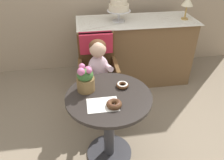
# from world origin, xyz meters

# --- Properties ---
(ground_plane) EXTENTS (8.00, 8.00, 0.00)m
(ground_plane) POSITION_xyz_m (0.00, 0.00, 0.00)
(ground_plane) COLOR gray
(cafe_table) EXTENTS (0.72, 0.72, 0.72)m
(cafe_table) POSITION_xyz_m (0.00, 0.00, 0.51)
(cafe_table) COLOR #282321
(cafe_table) RESTS_ON ground
(wicker_chair) EXTENTS (0.42, 0.45, 0.95)m
(wicker_chair) POSITION_xyz_m (-0.03, 0.70, 0.64)
(wicker_chair) COLOR brown
(wicker_chair) RESTS_ON ground
(seated_child) EXTENTS (0.27, 0.32, 0.73)m
(seated_child) POSITION_xyz_m (-0.03, 0.55, 0.68)
(seated_child) COLOR silver
(seated_child) RESTS_ON ground
(paper_napkin) EXTENTS (0.24, 0.18, 0.00)m
(paper_napkin) POSITION_xyz_m (-0.06, -0.11, 0.72)
(paper_napkin) COLOR white
(paper_napkin) RESTS_ON cafe_table
(donut_front) EXTENTS (0.11, 0.11, 0.04)m
(donut_front) POSITION_xyz_m (0.13, 0.10, 0.74)
(donut_front) COLOR #4C2D19
(donut_front) RESTS_ON cafe_table
(donut_mid) EXTENTS (0.12, 0.12, 0.05)m
(donut_mid) POSITION_xyz_m (0.02, -0.14, 0.75)
(donut_mid) COLOR #4C2D19
(donut_mid) RESTS_ON cafe_table
(flower_vase) EXTENTS (0.15, 0.15, 0.24)m
(flower_vase) POSITION_xyz_m (-0.18, 0.11, 0.83)
(flower_vase) COLOR brown
(flower_vase) RESTS_ON cafe_table
(display_counter) EXTENTS (1.56, 0.62, 0.90)m
(display_counter) POSITION_xyz_m (0.55, 1.30, 0.45)
(display_counter) COLOR brown
(display_counter) RESTS_ON ground
(tiered_cake_stand) EXTENTS (0.30, 0.30, 0.27)m
(tiered_cake_stand) POSITION_xyz_m (0.31, 1.30, 1.08)
(tiered_cake_stand) COLOR silver
(tiered_cake_stand) RESTS_ON display_counter
(table_lamp) EXTENTS (0.15, 0.15, 0.28)m
(table_lamp) POSITION_xyz_m (1.18, 1.24, 1.12)
(table_lamp) COLOR #B28C47
(table_lamp) RESTS_ON display_counter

